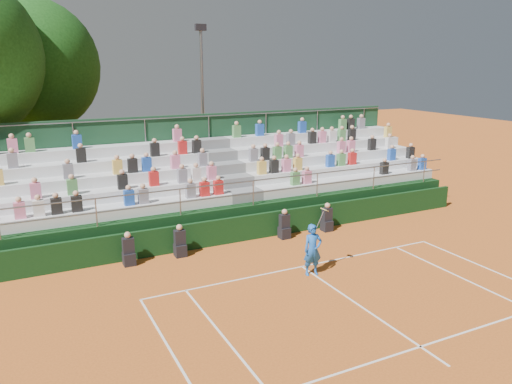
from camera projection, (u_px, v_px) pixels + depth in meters
name	position (u px, v px, depth m)	size (l,w,h in m)	color
ground	(302.00, 267.00, 16.85)	(90.00, 90.00, 0.00)	#C66021
courtside_wall	(259.00, 226.00, 19.50)	(20.00, 0.15, 1.00)	black
line_officials	(236.00, 234.00, 18.60)	(8.46, 0.40, 1.19)	black
grandstand	(227.00, 193.00, 22.17)	(20.00, 5.20, 4.40)	black
tennis_player	(313.00, 250.00, 16.03)	(0.87, 0.49, 2.22)	blue
tree_east	(30.00, 66.00, 25.15)	(6.82, 6.82, 9.93)	#392514
floodlight_mast	(202.00, 93.00, 27.66)	(0.60, 0.25, 8.71)	gray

